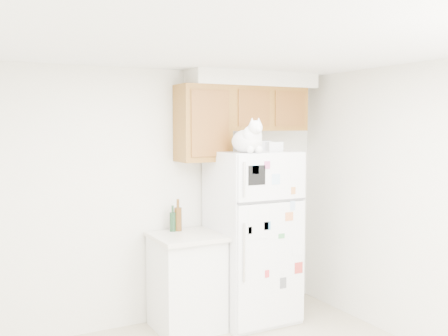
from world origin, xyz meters
TOP-DOWN VIEW (x-y plane):
  - room_shell at (0.12, 0.24)m, footprint 3.84×4.04m
  - refrigerator at (0.94, 1.61)m, footprint 0.76×0.78m
  - base_counter at (0.25, 1.68)m, footprint 0.64×0.64m
  - cat at (0.76, 1.36)m, footprint 0.32×0.47m
  - storage_box_back at (1.07, 1.68)m, footprint 0.19×0.14m
  - storage_box_front at (1.16, 1.55)m, footprint 0.17×0.13m
  - bottle_green at (0.19, 1.87)m, footprint 0.06×0.06m
  - bottle_amber at (0.25, 1.87)m, footprint 0.07×0.07m

SIDE VIEW (x-z plane):
  - base_counter at x=0.25m, z-range 0.00..0.92m
  - refrigerator at x=0.94m, z-range 0.00..1.70m
  - bottle_green at x=0.19m, z-range 0.92..1.18m
  - bottle_amber at x=0.25m, z-range 0.92..1.24m
  - room_shell at x=0.12m, z-range 0.41..2.93m
  - storage_box_front at x=1.16m, z-range 1.70..1.79m
  - storage_box_back at x=1.07m, z-range 1.70..1.80m
  - cat at x=0.76m, z-range 1.66..1.99m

